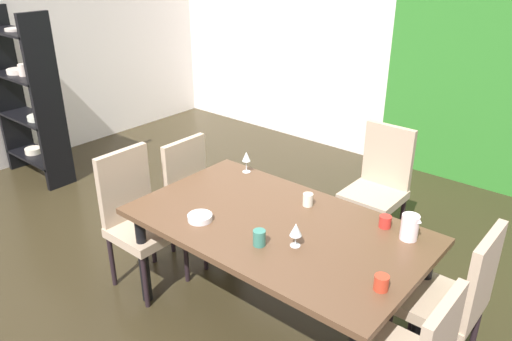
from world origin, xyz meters
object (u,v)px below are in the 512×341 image
Objects in this scene: chair_head_far at (379,182)px; cup_near_window at (381,283)px; pitcher_east at (410,227)px; serving_bowl_right at (200,217)px; chair_left_near at (137,215)px; wine_glass_south at (296,230)px; dining_table at (276,233)px; display_shelf at (27,98)px; chair_right_far at (454,296)px; cup_north at (259,238)px; cup_corner at (308,200)px; wine_glass_rear at (246,157)px; cup_center at (385,222)px; chair_left_far at (197,191)px.

chair_head_far reaches higher than cup_near_window.
chair_head_far is 6.41× the size of pitcher_east.
serving_bowl_right is (-0.42, -1.60, 0.22)m from chair_head_far.
chair_left_near is 1.32m from wine_glass_south.
display_shelf is (-3.37, 0.16, 0.21)m from dining_table.
chair_head_far is at bearing 124.46° from pitcher_east.
cup_north is at bearing 119.85° from chair_right_far.
chair_left_near is 11.90× the size of cup_corner.
wine_glass_south is (0.20, -1.46, 0.30)m from chair_head_far.
display_shelf is 11.29× the size of serving_bowl_right.
wine_glass_south reaches higher than serving_bowl_right.
cup_north is at bearing -73.48° from dining_table.
wine_glass_rear is 1.18m from cup_center.
pitcher_east is (1.73, 0.06, 0.31)m from chair_left_far.
display_shelf is at bearing -176.73° from cup_center.
dining_table is at bearing -35.20° from wine_glass_rear.
dining_table is at bearing 36.16° from serving_bowl_right.
cup_near_window is (1.83, -0.47, 0.27)m from chair_left_far.
display_shelf is (-2.33, 0.45, 0.32)m from chair_left_near.
chair_left_near is 0.58× the size of display_shelf.
chair_left_far is 1.38m from wine_glass_south.
cup_corner is at bearing 95.66° from cup_north.
wine_glass_rear is 1.01m from cup_north.
chair_left_far is (-1.03, 0.29, -0.15)m from dining_table.
cup_center reaches higher than dining_table.
chair_head_far is 11.76× the size of cup_corner.
pitcher_east is at bearing 100.18° from cup_near_window.
chair_left_far is 2.37m from display_shelf.
chair_right_far reaches higher than pitcher_east.
wine_glass_south is 0.65m from serving_bowl_right.
chair_left_far is at bearing -177.88° from pitcher_east.
serving_bowl_right is 2.09× the size of cup_center.
chair_left_near is at bearing 56.25° from chair_head_far.
display_shelf reaches higher than wine_glass_south.
chair_right_far reaches higher than serving_bowl_right.
chair_head_far is 1.21m from pitcher_east.
wine_glass_south is at bearing -4.70° from display_shelf.
cup_near_window reaches higher than serving_bowl_right.
chair_left_near is 2.40m from display_shelf.
cup_north is at bearing 91.37° from chair_head_far.
chair_left_far reaches higher than cup_corner.
chair_head_far reaches higher than chair_right_far.
cup_near_window is at bearing 4.93° from serving_bowl_right.
display_shelf is 11.22× the size of pitcher_east.
chair_right_far is 0.58m from cup_near_window.
cup_north is (0.46, 0.02, 0.03)m from serving_bowl_right.
dining_table is at bearing 74.31° from chair_left_far.
wine_glass_rear reaches higher than dining_table.
chair_left_far is at bearing 90.00° from chair_right_far.
cup_near_window is at bearing -32.10° from cup_corner.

